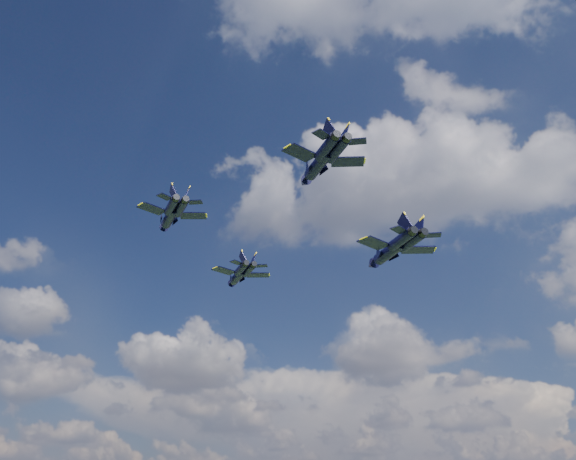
{
  "coord_description": "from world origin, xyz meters",
  "views": [
    {
      "loc": [
        39.03,
        -78.91,
        18.52
      ],
      "look_at": [
        5.92,
        6.65,
        59.89
      ],
      "focal_mm": 40.0,
      "sensor_mm": 36.0,
      "label": 1
    }
  ],
  "objects_px": {
    "jet_lead": "(237,276)",
    "jet_slot": "(317,165)",
    "jet_left": "(169,218)",
    "jet_right": "(388,252)"
  },
  "relations": [
    {
      "from": "jet_left",
      "to": "jet_right",
      "type": "xyz_separation_m",
      "value": [
        28.77,
        22.54,
        -1.39
      ]
    },
    {
      "from": "jet_lead",
      "to": "jet_slot",
      "type": "distance_m",
      "value": 38.12
    },
    {
      "from": "jet_lead",
      "to": "jet_left",
      "type": "distance_m",
      "value": 23.17
    },
    {
      "from": "jet_lead",
      "to": "jet_slot",
      "type": "relative_size",
      "value": 0.93
    },
    {
      "from": "jet_right",
      "to": "jet_slot",
      "type": "relative_size",
      "value": 1.21
    },
    {
      "from": "jet_lead",
      "to": "jet_left",
      "type": "bearing_deg",
      "value": -133.74
    },
    {
      "from": "jet_right",
      "to": "jet_left",
      "type": "bearing_deg",
      "value": 176.43
    },
    {
      "from": "jet_right",
      "to": "jet_slot",
      "type": "distance_m",
      "value": 28.24
    },
    {
      "from": "jet_slot",
      "to": "jet_lead",
      "type": "bearing_deg",
      "value": 90.5
    },
    {
      "from": "jet_right",
      "to": "jet_slot",
      "type": "xyz_separation_m",
      "value": [
        -2.95,
        -27.99,
        2.27
      ]
    }
  ]
}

